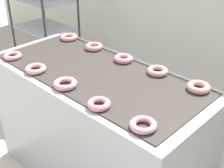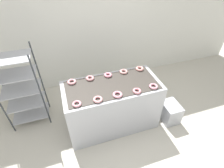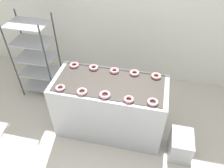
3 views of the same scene
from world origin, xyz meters
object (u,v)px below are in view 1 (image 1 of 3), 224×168
fryer_machine (98,130)px  donut_near_right (99,104)px  donut_far_right (158,71)px  donut_far_rightmost (199,87)px  donut_near_leftmost (13,56)px  donut_near_left (36,69)px  donut_far_leftmost (69,37)px  donut_far_left (94,47)px  baking_rack_cart (45,28)px  donut_near_rightmost (143,125)px  donut_near_center (65,84)px  donut_far_center (123,59)px

fryer_machine → donut_near_right: donut_near_right is taller
donut_far_right → donut_far_rightmost: donut_far_rightmost is taller
donut_far_rightmost → donut_far_right: bearing=179.1°
donut_near_leftmost → donut_far_rightmost: donut_far_rightmost is taller
donut_near_right → donut_far_right: bearing=90.8°
donut_far_rightmost → donut_near_right: bearing=-119.0°
donut_near_left → donut_far_leftmost: (-0.30, 0.53, 0.00)m
donut_near_left → donut_far_leftmost: size_ratio=0.99×
donut_near_right → donut_near_leftmost: bearing=179.1°
donut_far_left → baking_rack_cart: bearing=163.7°
donut_near_rightmost → donut_far_leftmost: bearing=156.8°
donut_near_leftmost → donut_far_left: size_ratio=0.94×
donut_near_rightmost → donut_far_left: 1.04m
donut_near_right → donut_far_right: (-0.01, 0.54, 0.00)m
donut_near_right → donut_near_rightmost: donut_near_right is taller
baking_rack_cart → donut_near_center: bearing=-30.7°
donut_near_right → donut_near_rightmost: 0.29m
fryer_machine → donut_near_center: bearing=-90.2°
fryer_machine → donut_near_rightmost: donut_near_rightmost is taller
donut_far_right → donut_near_center: bearing=-119.8°
donut_far_right → donut_far_rightmost: size_ratio=0.99×
donut_far_leftmost → donut_far_rightmost: bearing=0.1°
fryer_machine → donut_far_leftmost: bearing=156.7°
donut_far_leftmost → donut_near_leftmost: bearing=-90.3°
donut_near_left → donut_near_center: (0.30, 0.01, 0.00)m
donut_near_leftmost → donut_near_rightmost: bearing=0.2°
donut_near_left → donut_near_center: donut_near_center is taller
donut_far_center → donut_far_right: (0.29, 0.01, -0.00)m
fryer_machine → donut_near_left: size_ratio=11.36×
donut_near_right → donut_far_right: size_ratio=0.94×
donut_near_left → donut_far_left: donut_far_left is taller
donut_far_center → donut_near_left: bearing=-121.0°
donut_near_rightmost → donut_far_rightmost: bearing=89.5°
donut_far_center → donut_near_center: bearing=-91.3°
fryer_machine → donut_near_leftmost: bearing=-156.7°
donut_far_leftmost → donut_near_left: bearing=-60.4°
donut_far_center → baking_rack_cart: bearing=166.8°
donut_near_leftmost → donut_far_right: 1.05m
donut_far_left → donut_far_right: donut_far_left is taller
donut_near_left → donut_near_right: (0.61, -0.01, 0.00)m
donut_far_right → donut_far_rightmost: bearing=-0.9°
fryer_machine → donut_near_left: 0.64m
baking_rack_cart → donut_near_left: bearing=-37.1°
donut_near_leftmost → donut_near_left: donut_near_left is taller
baking_rack_cart → donut_near_left: size_ratio=10.69×
baking_rack_cart → donut_far_left: 1.22m
baking_rack_cart → donut_far_rightmost: (2.06, -0.34, 0.21)m
donut_near_leftmost → fryer_machine: bearing=23.3°
fryer_machine → donut_far_rightmost: donut_far_rightmost is taller
donut_near_center → donut_far_right: size_ratio=1.05×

